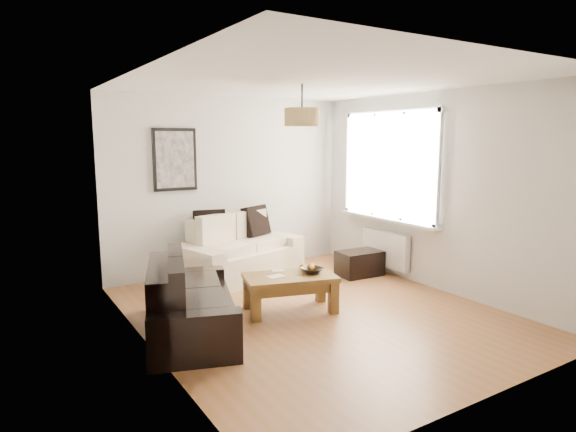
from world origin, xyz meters
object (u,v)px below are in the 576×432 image
coffee_table (290,293)px  loveseat_cream (240,248)px  ottoman (359,263)px  sofa_leather (191,299)px

coffee_table → loveseat_cream: bearing=85.0°
coffee_table → ottoman: (1.67, 0.73, -0.03)m
loveseat_cream → sofa_leather: bearing=-145.0°
ottoman → coffee_table: bearing=-156.2°
sofa_leather → loveseat_cream: bearing=-22.0°
ottoman → sofa_leather: bearing=-165.3°
coffee_table → sofa_leather: bearing=-179.1°
loveseat_cream → sofa_leather: size_ratio=1.02×
sofa_leather → coffee_table: sofa_leather is taller
loveseat_cream → ottoman: (1.53, -0.84, -0.25)m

